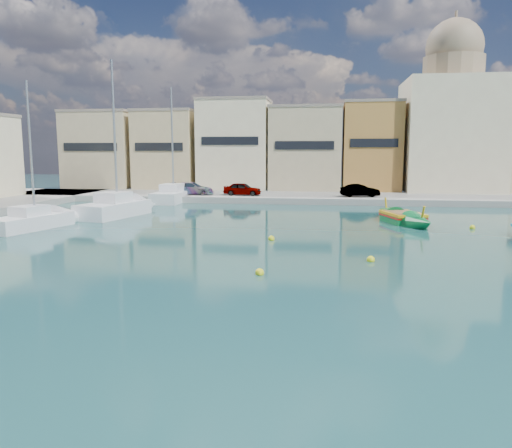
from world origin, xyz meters
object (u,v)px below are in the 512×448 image
(church_block, at_px, (450,119))
(luzzu_green, at_px, (402,219))
(yacht_midnorth, at_px, (129,208))
(yacht_north, at_px, (178,196))
(yacht_mid, at_px, (51,220))

(church_block, bearing_deg, luzzu_green, -109.52)
(luzzu_green, height_order, yacht_midnorth, yacht_midnorth)
(church_block, relative_size, yacht_midnorth, 1.52)
(yacht_north, distance_m, yacht_mid, 18.26)
(yacht_north, xyz_separation_m, yacht_mid, (-3.44, -17.93, -0.07))
(luzzu_green, distance_m, yacht_midnorth, 20.97)
(yacht_north, relative_size, yacht_mid, 1.18)
(yacht_north, height_order, yacht_mid, yacht_north)
(luzzu_green, relative_size, yacht_midnorth, 0.67)
(yacht_midnorth, bearing_deg, yacht_north, 86.69)
(luzzu_green, bearing_deg, yacht_midnorth, 174.51)
(church_block, bearing_deg, yacht_north, -161.83)
(church_block, height_order, luzzu_green, church_block)
(church_block, relative_size, yacht_north, 1.61)
(yacht_midnorth, bearing_deg, church_block, 35.43)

